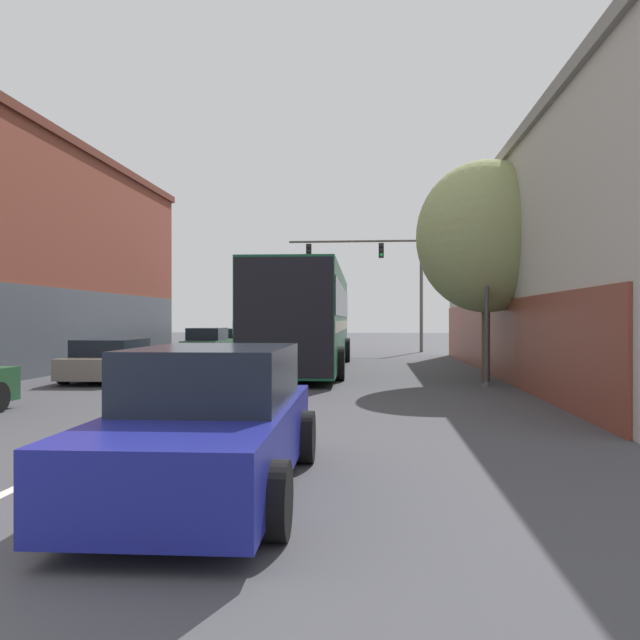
% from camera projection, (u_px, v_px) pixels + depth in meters
% --- Properties ---
extents(lane_center_line, '(0.14, 46.87, 0.01)m').
position_uv_depth(lane_center_line, '(263.00, 372.00, 21.05)').
color(lane_center_line, silver).
rests_on(lane_center_line, ground_plane).
extents(building_right_storefront, '(6.54, 22.50, 6.64)m').
position_uv_depth(building_right_storefront, '(592.00, 267.00, 19.68)').
color(building_right_storefront, '#B7B2A3').
rests_on(building_right_storefront, ground_plane).
extents(bus, '(3.11, 12.98, 3.41)m').
position_uv_depth(bus, '(306.00, 315.00, 22.09)').
color(bus, '#145133').
rests_on(bus, ground_plane).
extents(hatchback_foreground, '(2.03, 4.39, 1.48)m').
position_uv_depth(hatchback_foreground, '(211.00, 423.00, 6.46)').
color(hatchback_foreground, navy).
rests_on(hatchback_foreground, ground_plane).
extents(parked_car_left_mid, '(1.92, 3.83, 1.39)m').
position_uv_depth(parked_car_left_mid, '(208.00, 344.00, 28.68)').
color(parked_car_left_mid, '#285633').
rests_on(parked_car_left_mid, ground_plane).
extents(parked_car_left_far, '(2.19, 4.44, 1.29)m').
position_uv_depth(parked_car_left_far, '(226.00, 341.00, 33.89)').
color(parked_car_left_far, '#285633').
rests_on(parked_car_left_far, ground_plane).
extents(parked_car_left_distant, '(2.08, 4.25, 1.20)m').
position_uv_depth(parked_car_left_distant, '(114.00, 360.00, 18.18)').
color(parked_car_left_distant, slate).
rests_on(parked_car_left_distant, ground_plane).
extents(traffic_signal_gantry, '(7.34, 0.36, 6.37)m').
position_uv_depth(traffic_signal_gantry, '(382.00, 268.00, 34.06)').
color(traffic_signal_gantry, '#514C47').
rests_on(traffic_signal_gantry, ground_plane).
extents(street_lamp, '(0.39, 0.39, 3.91)m').
position_uv_depth(street_lamp, '(487.00, 286.00, 16.48)').
color(street_lamp, '#47474C').
rests_on(street_lamp, ground_plane).
extents(street_tree_near, '(3.94, 3.54, 6.30)m').
position_uv_depth(street_tree_near, '(486.00, 237.00, 17.70)').
color(street_tree_near, brown).
rests_on(street_tree_near, ground_plane).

